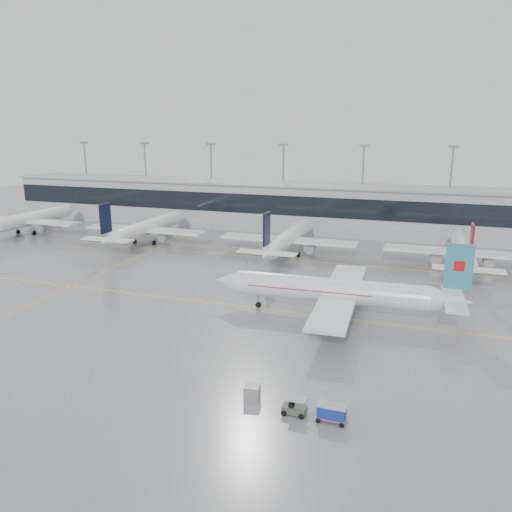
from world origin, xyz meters
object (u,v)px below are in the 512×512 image
(air_canada_jet, at_px, (339,291))
(baggage_tug, at_px, (294,409))
(baggage_cart, at_px, (332,412))
(gse_unit, at_px, (252,392))

(air_canada_jet, relative_size, baggage_tug, 10.86)
(air_canada_jet, distance_m, baggage_cart, 27.78)
(baggage_tug, height_order, baggage_cart, baggage_cart)
(baggage_cart, bearing_deg, air_canada_jet, 99.36)
(air_canada_jet, bearing_deg, baggage_cart, 96.33)
(baggage_tug, relative_size, baggage_cart, 1.23)
(baggage_tug, bearing_deg, air_canada_jet, 91.88)
(baggage_cart, xyz_separation_m, gse_unit, (-8.34, 1.30, -0.24))
(baggage_cart, relative_size, gse_unit, 1.83)
(air_canada_jet, distance_m, baggage_tug, 27.47)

